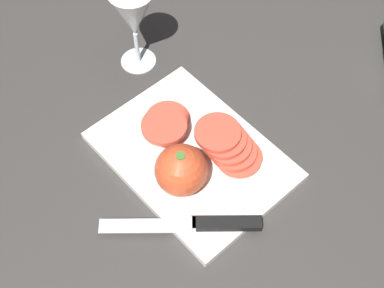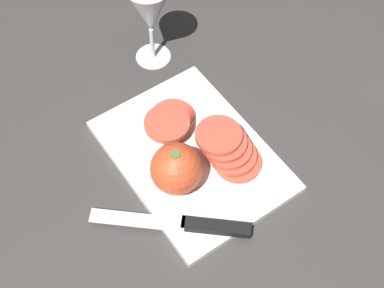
# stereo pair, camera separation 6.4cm
# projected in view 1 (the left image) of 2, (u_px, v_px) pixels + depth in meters

# --- Properties ---
(ground_plane) EXTENTS (3.00, 3.00, 0.00)m
(ground_plane) POSITION_uv_depth(u_px,v_px,m) (195.00, 145.00, 0.98)
(ground_plane) COLOR #383533
(cutting_board) EXTENTS (0.34, 0.24, 0.01)m
(cutting_board) POSITION_uv_depth(u_px,v_px,m) (192.00, 155.00, 0.96)
(cutting_board) COLOR silver
(cutting_board) RESTS_ON ground_plane
(wine_glass) EXTENTS (0.08, 0.08, 0.18)m
(wine_glass) POSITION_uv_depth(u_px,v_px,m) (133.00, 16.00, 0.99)
(wine_glass) COLOR silver
(wine_glass) RESTS_ON ground_plane
(whole_tomato) EXTENTS (0.09, 0.09, 0.09)m
(whole_tomato) POSITION_uv_depth(u_px,v_px,m) (181.00, 170.00, 0.88)
(whole_tomato) COLOR #DB4C28
(whole_tomato) RESTS_ON cutting_board
(knife) EXTENTS (0.19, 0.21, 0.01)m
(knife) POSITION_uv_depth(u_px,v_px,m) (210.00, 224.00, 0.87)
(knife) COLOR silver
(knife) RESTS_ON cutting_board
(tomato_slice_stack_near) EXTENTS (0.11, 0.11, 0.04)m
(tomato_slice_stack_near) POSITION_uv_depth(u_px,v_px,m) (166.00, 123.00, 0.96)
(tomato_slice_stack_near) COLOR #DB4C38
(tomato_slice_stack_near) RESTS_ON cutting_board
(tomato_slice_stack_far) EXTENTS (0.13, 0.09, 0.05)m
(tomato_slice_stack_far) POSITION_uv_depth(u_px,v_px,m) (228.00, 145.00, 0.93)
(tomato_slice_stack_far) COLOR #DB4C38
(tomato_slice_stack_far) RESTS_ON cutting_board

